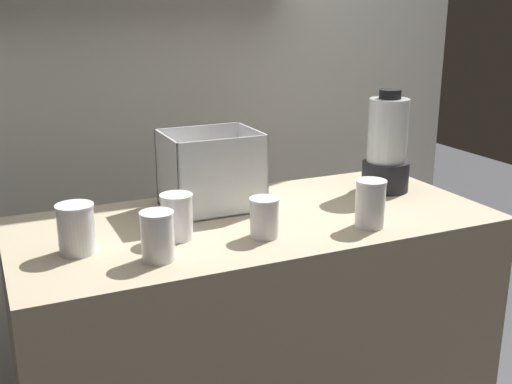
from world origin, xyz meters
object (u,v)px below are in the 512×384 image
object	(u,v)px
juice_cup_orange_far_right	(370,207)
carrot_display_bin	(212,185)
juice_cup_mango_middle	(177,218)
blender_pitcher	(387,148)
juice_cup_mango_left	(158,238)
juice_cup_beet_right	(264,220)
juice_cup_orange_far_left	(76,231)

from	to	relation	value
juice_cup_orange_far_right	carrot_display_bin	bearing A→B (deg)	134.20
juice_cup_orange_far_right	juice_cup_mango_middle	bearing A→B (deg)	165.29
blender_pitcher	juice_cup_mango_middle	world-z (taller)	blender_pitcher
juice_cup_mango_left	juice_cup_beet_right	world-z (taller)	juice_cup_mango_left
juice_cup_mango_left	juice_cup_orange_far_right	bearing A→B (deg)	-1.17
juice_cup_mango_left	juice_cup_orange_far_right	distance (m)	0.61
juice_cup_mango_middle	juice_cup_beet_right	bearing A→B (deg)	-21.63
juice_cup_orange_far_left	juice_cup_beet_right	bearing A→B (deg)	-11.02
carrot_display_bin	juice_cup_orange_far_left	xyz separation A→B (m)	(-0.44, -0.21, -0.01)
juice_cup_beet_right	juice_cup_orange_far_right	size ratio (longest dim) A/B	0.80
juice_cup_mango_left	juice_cup_mango_middle	distance (m)	0.15
juice_cup_beet_right	juice_cup_orange_far_right	bearing A→B (deg)	-9.45
blender_pitcher	juice_cup_beet_right	distance (m)	0.61
blender_pitcher	juice_cup_beet_right	world-z (taller)	blender_pitcher
juice_cup_orange_far_left	juice_cup_beet_right	distance (m)	0.49
blender_pitcher	juice_cup_mango_middle	size ratio (longest dim) A/B	2.76
carrot_display_bin	juice_cup_mango_left	world-z (taller)	carrot_display_bin
juice_cup_mango_left	juice_cup_mango_middle	size ratio (longest dim) A/B	1.01
juice_cup_orange_far_left	juice_cup_mango_middle	bearing A→B (deg)	-1.50
juice_cup_orange_far_left	juice_cup_mango_left	xyz separation A→B (m)	(0.17, -0.13, -0.00)
blender_pitcher	juice_cup_beet_right	xyz separation A→B (m)	(-0.56, -0.23, -0.10)
juice_cup_mango_middle	juice_cup_beet_right	distance (m)	0.23
juice_cup_mango_left	juice_cup_orange_far_right	size ratio (longest dim) A/B	0.92
juice_cup_mango_middle	juice_cup_orange_far_right	distance (m)	0.54
juice_cup_mango_middle	juice_cup_orange_far_right	xyz separation A→B (m)	(0.52, -0.14, 0.00)
juice_cup_mango_middle	blender_pitcher	bearing A→B (deg)	10.63
carrot_display_bin	juice_cup_beet_right	bearing A→B (deg)	-83.02
carrot_display_bin	blender_pitcher	bearing A→B (deg)	-6.46
carrot_display_bin	juice_cup_orange_far_left	size ratio (longest dim) A/B	2.20
juice_cup_mango_middle	juice_cup_orange_far_right	bearing A→B (deg)	-14.71
carrot_display_bin	juice_cup_orange_far_right	distance (m)	0.49
juice_cup_orange_far_left	juice_cup_beet_right	size ratio (longest dim) A/B	1.17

